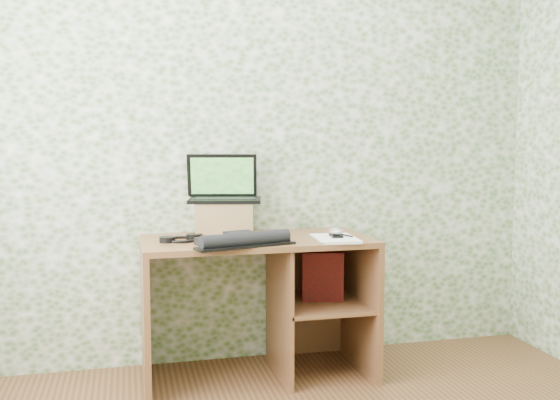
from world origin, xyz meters
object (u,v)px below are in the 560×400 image
object	(u,v)px
desk	(270,286)
riser	(225,219)
laptop	(224,190)
keyboard	(243,240)
notepad	(335,239)

from	to	relation	value
desk	riser	xyz separation A→B (m)	(-0.22, 0.12, 0.36)
riser	laptop	world-z (taller)	laptop
keyboard	notepad	size ratio (longest dim) A/B	1.72
desk	keyboard	distance (m)	0.41
desk	notepad	size ratio (longest dim) A/B	4.01
riser	notepad	bearing A→B (deg)	-29.84
laptop	riser	bearing A→B (deg)	-77.68
keyboard	notepad	world-z (taller)	keyboard
riser	keyboard	size ratio (longest dim) A/B	0.59
laptop	keyboard	world-z (taller)	laptop
riser	laptop	xyz separation A→B (m)	(0.00, 0.04, 0.15)
riser	keyboard	bearing A→B (deg)	-83.63
notepad	laptop	bearing A→B (deg)	150.86
desk	riser	size ratio (longest dim) A/B	3.94
laptop	notepad	distance (m)	0.67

